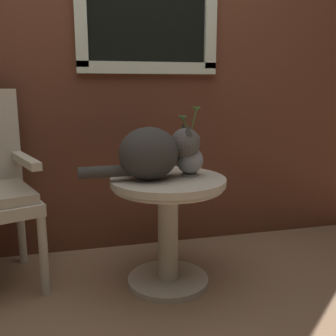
% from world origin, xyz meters
% --- Properties ---
extents(ground_plane, '(6.00, 6.00, 0.00)m').
position_xyz_m(ground_plane, '(0.00, 0.00, 0.00)').
color(ground_plane, '#7F6047').
extents(back_wall, '(4.00, 0.07, 2.60)m').
position_xyz_m(back_wall, '(0.01, 0.69, 1.31)').
color(back_wall, '#562D1E').
rests_on(back_wall, ground_plane).
extents(wicker_side_table, '(0.58, 0.58, 0.57)m').
position_xyz_m(wicker_side_table, '(0.20, 0.13, 0.40)').
color(wicker_side_table, '#B2A893').
rests_on(wicker_side_table, ground_plane).
extents(cat, '(0.60, 0.27, 0.27)m').
position_xyz_m(cat, '(0.12, 0.12, 0.70)').
color(cat, '#33302D').
rests_on(cat, wicker_side_table).
extents(pewter_vase_with_ivy, '(0.14, 0.14, 0.35)m').
position_xyz_m(pewter_vase_with_ivy, '(0.31, 0.14, 0.67)').
color(pewter_vase_with_ivy, gray).
rests_on(pewter_vase_with_ivy, wicker_side_table).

